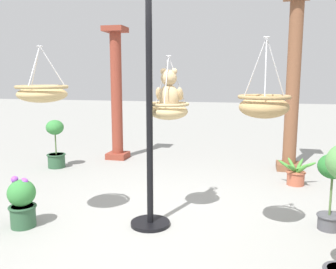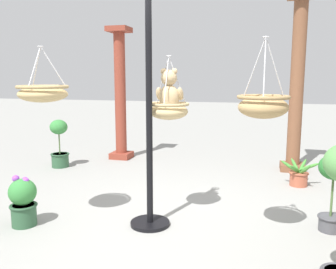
# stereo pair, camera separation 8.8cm
# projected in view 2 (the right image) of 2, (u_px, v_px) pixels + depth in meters

# --- Properties ---
(ground_plane) EXTENTS (40.00, 40.00, 0.00)m
(ground_plane) POSITION_uv_depth(u_px,v_px,m) (168.00, 221.00, 4.13)
(ground_plane) COLOR gray
(display_pole_central) EXTENTS (0.44, 0.44, 2.50)m
(display_pole_central) POSITION_uv_depth(u_px,v_px,m) (150.00, 157.00, 3.91)
(display_pole_central) COLOR black
(display_pole_central) RESTS_ON ground
(hanging_basket_with_teddy) EXTENTS (0.46, 0.46, 0.71)m
(hanging_basket_with_teddy) POSITION_uv_depth(u_px,v_px,m) (169.00, 110.00, 4.03)
(hanging_basket_with_teddy) COLOR tan
(teddy_bear) EXTENTS (0.32, 0.29, 0.46)m
(teddy_bear) POSITION_uv_depth(u_px,v_px,m) (169.00, 92.00, 4.02)
(teddy_bear) COLOR tan
(hanging_basket_left_high) EXTENTS (0.55, 0.55, 0.59)m
(hanging_basket_left_high) POSITION_uv_depth(u_px,v_px,m) (43.00, 93.00, 3.83)
(hanging_basket_left_high) COLOR tan
(hanging_basket_right_low) EXTENTS (0.49, 0.49, 0.76)m
(hanging_basket_right_low) POSITION_uv_depth(u_px,v_px,m) (263.00, 105.00, 3.38)
(hanging_basket_right_low) COLOR tan
(greenhouse_pillar_left) EXTENTS (0.44, 0.44, 3.04)m
(greenhouse_pillar_left) POSITION_uv_depth(u_px,v_px,m) (297.00, 87.00, 6.18)
(greenhouse_pillar_left) COLOR brown
(greenhouse_pillar_left) RESTS_ON ground
(greenhouse_pillar_right) EXTENTS (0.42, 0.42, 2.61)m
(greenhouse_pillar_right) POSITION_uv_depth(u_px,v_px,m) (120.00, 97.00, 7.17)
(greenhouse_pillar_right) COLOR brown
(greenhouse_pillar_right) RESTS_ON ground
(potted_plant_fern_front) EXTENTS (0.59, 0.54, 0.40)m
(potted_plant_fern_front) POSITION_uv_depth(u_px,v_px,m) (299.00, 176.00, 5.47)
(potted_plant_fern_front) COLOR #AD563D
(potted_plant_fern_front) RESTS_ON ground
(potted_plant_flowering_red) EXTENTS (0.30, 0.30, 0.58)m
(potted_plant_flowering_red) POSITION_uv_depth(u_px,v_px,m) (23.00, 201.00, 3.98)
(potted_plant_flowering_red) COLOR #2D5638
(potted_plant_flowering_red) RESTS_ON ground
(potted_plant_tall_leafy) EXTENTS (0.34, 0.34, 0.88)m
(potted_plant_tall_leafy) POSITION_uv_depth(u_px,v_px,m) (59.00, 144.00, 6.58)
(potted_plant_tall_leafy) COLOR #2D5638
(potted_plant_tall_leafy) RESTS_ON ground
(potted_plant_broad_leaf) EXTENTS (0.31, 0.31, 0.84)m
(potted_plant_broad_leaf) POSITION_uv_depth(u_px,v_px,m) (333.00, 185.00, 3.80)
(potted_plant_broad_leaf) COLOR #4C4C51
(potted_plant_broad_leaf) RESTS_ON ground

